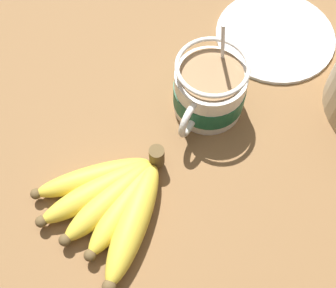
{
  "coord_description": "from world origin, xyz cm",
  "views": [
    {
      "loc": [
        26.83,
        10.75,
        59.15
      ],
      "look_at": [
        2.2,
        -3.14,
        7.28
      ],
      "focal_mm": 50.0,
      "sensor_mm": 36.0,
      "label": 1
    }
  ],
  "objects": [
    {
      "name": "coffee_mug",
      "position": [
        -7.77,
        -2.37,
        7.13
      ],
      "size": [
        13.25,
        9.86,
        14.95
      ],
      "color": "white",
      "rests_on": "table"
    },
    {
      "name": "banana_bunch",
      "position": [
        11.55,
        -5.74,
        4.94
      ],
      "size": [
        18.53,
        17.22,
        4.11
      ],
      "color": "brown",
      "rests_on": "table"
    },
    {
      "name": "small_plate",
      "position": [
        -24.49,
        0.91,
        3.51
      ],
      "size": [
        18.42,
        18.42,
        0.6
      ],
      "color": "silver",
      "rests_on": "table"
    },
    {
      "name": "table",
      "position": [
        0.0,
        0.0,
        1.61
      ],
      "size": [
        91.94,
        91.94,
        3.21
      ],
      "color": "brown",
      "rests_on": "ground"
    }
  ]
}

